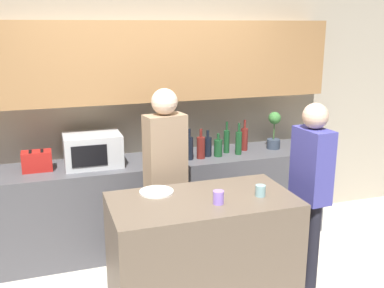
% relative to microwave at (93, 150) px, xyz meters
% --- Properties ---
extents(back_wall, '(6.40, 0.40, 2.70)m').
position_rel_microwave_xyz_m(back_wall, '(0.54, 0.27, 0.50)').
color(back_wall, '#B2A893').
rests_on(back_wall, ground_plane).
extents(back_counter, '(3.60, 0.62, 0.89)m').
position_rel_microwave_xyz_m(back_counter, '(0.54, -0.00, -0.59)').
color(back_counter, '#4C4C51').
rests_on(back_counter, ground_plane).
extents(kitchen_island, '(1.37, 0.73, 0.93)m').
position_rel_microwave_xyz_m(kitchen_island, '(0.66, -1.19, -0.57)').
color(kitchen_island, brown).
rests_on(kitchen_island, ground_plane).
extents(microwave, '(0.52, 0.39, 0.30)m').
position_rel_microwave_xyz_m(microwave, '(0.00, 0.00, 0.00)').
color(microwave, '#B7BABC').
rests_on(microwave, back_counter).
extents(toaster, '(0.26, 0.16, 0.18)m').
position_rel_microwave_xyz_m(toaster, '(-0.50, 0.00, -0.06)').
color(toaster, '#B21E19').
rests_on(toaster, back_counter).
extents(potted_plant, '(0.14, 0.14, 0.40)m').
position_rel_microwave_xyz_m(potted_plant, '(1.88, 0.00, 0.05)').
color(potted_plant, '#333D4C').
rests_on(potted_plant, back_counter).
extents(bottle_0, '(0.09, 0.09, 0.32)m').
position_rel_microwave_xyz_m(bottle_0, '(0.80, -0.02, -0.03)').
color(bottle_0, '#472814').
rests_on(bottle_0, back_counter).
extents(bottle_1, '(0.08, 0.08, 0.31)m').
position_rel_microwave_xyz_m(bottle_1, '(0.91, -0.10, -0.03)').
color(bottle_1, black).
rests_on(bottle_1, back_counter).
extents(bottle_2, '(0.08, 0.08, 0.30)m').
position_rel_microwave_xyz_m(bottle_2, '(1.03, -0.10, -0.04)').
color(bottle_2, maroon).
rests_on(bottle_2, back_counter).
extents(bottle_3, '(0.08, 0.08, 0.27)m').
position_rel_microwave_xyz_m(bottle_3, '(1.12, -0.05, -0.05)').
color(bottle_3, black).
rests_on(bottle_3, back_counter).
extents(bottle_4, '(0.08, 0.08, 0.23)m').
position_rel_microwave_xyz_m(bottle_4, '(1.22, -0.08, -0.06)').
color(bottle_4, '#194723').
rests_on(bottle_4, back_counter).
extents(bottle_5, '(0.06, 0.06, 0.32)m').
position_rel_microwave_xyz_m(bottle_5, '(1.35, 0.01, -0.03)').
color(bottle_5, '#194723').
rests_on(bottle_5, back_counter).
extents(bottle_6, '(0.07, 0.07, 0.32)m').
position_rel_microwave_xyz_m(bottle_6, '(1.44, -0.08, -0.03)').
color(bottle_6, '#194723').
rests_on(bottle_6, back_counter).
extents(bottle_7, '(0.07, 0.07, 0.32)m').
position_rel_microwave_xyz_m(bottle_7, '(1.56, 0.04, -0.03)').
color(bottle_7, maroon).
rests_on(bottle_7, back_counter).
extents(plate_on_island, '(0.26, 0.26, 0.01)m').
position_rel_microwave_xyz_m(plate_on_island, '(0.36, -0.98, -0.10)').
color(plate_on_island, white).
rests_on(plate_on_island, kitchen_island).
extents(cup_0, '(0.08, 0.08, 0.08)m').
position_rel_microwave_xyz_m(cup_0, '(1.08, -1.28, -0.07)').
color(cup_0, '#82B1B6').
rests_on(cup_0, kitchen_island).
extents(cup_1, '(0.08, 0.08, 0.10)m').
position_rel_microwave_xyz_m(cup_1, '(0.73, -1.32, -0.06)').
color(cup_1, '#9875E6').
rests_on(cup_1, kitchen_island).
extents(person_left, '(0.37, 0.25, 1.66)m').
position_rel_microwave_xyz_m(person_left, '(0.55, -0.57, -0.05)').
color(person_left, black).
rests_on(person_left, ground_plane).
extents(person_center, '(0.22, 0.35, 1.57)m').
position_rel_microwave_xyz_m(person_center, '(1.62, -1.12, -0.11)').
color(person_center, black).
rests_on(person_center, ground_plane).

